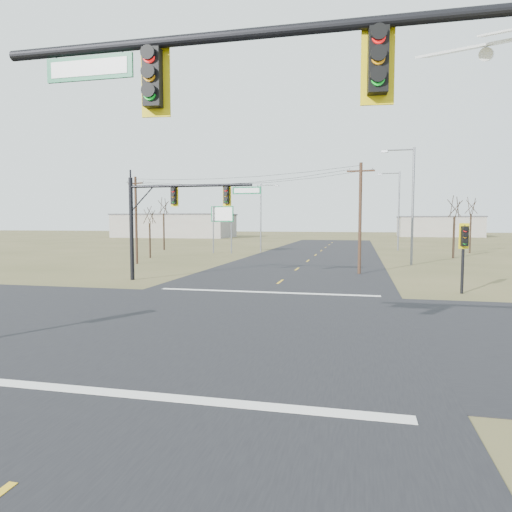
{
  "coord_description": "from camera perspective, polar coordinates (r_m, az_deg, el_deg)",
  "views": [
    {
      "loc": [
        4.87,
        -16.44,
        3.83
      ],
      "look_at": [
        0.91,
        1.0,
        2.48
      ],
      "focal_mm": 32.0,
      "sensor_mm": 36.0,
      "label": 1
    }
  ],
  "objects": [
    {
      "name": "mast_arm_far",
      "position": [
        29.73,
        -10.09,
        6.22
      ],
      "size": [
        8.83,
        0.47,
        6.7
      ],
      "rotation": [
        0.0,
        0.0,
        -0.14
      ],
      "color": "black",
      "rests_on": "ground"
    },
    {
      "name": "bare_tree_c",
      "position": [
        52.2,
        23.59,
        5.75
      ],
      "size": [
        3.89,
        3.89,
        6.98
      ],
      "rotation": [
        0.0,
        0.0,
        -0.41
      ],
      "color": "black",
      "rests_on": "ground"
    },
    {
      "name": "bare_tree_d",
      "position": [
        61.77,
        25.31,
        5.74
      ],
      "size": [
        2.77,
        2.77,
        7.23
      ],
      "rotation": [
        0.0,
        0.0,
        0.01
      ],
      "color": "black",
      "rests_on": "ground"
    },
    {
      "name": "road_ns",
      "position": [
        17.57,
        -3.65,
        -8.26
      ],
      "size": [
        14.0,
        160.0,
        0.02
      ],
      "primitive_type": "cube",
      "color": "black",
      "rests_on": "ground"
    },
    {
      "name": "road_ew",
      "position": [
        17.57,
        -3.65,
        -8.26
      ],
      "size": [
        160.0,
        14.0,
        0.02
      ],
      "primitive_type": "cube",
      "color": "black",
      "rests_on": "ground"
    },
    {
      "name": "pedestal_signal_ne",
      "position": [
        26.38,
        24.57,
        1.68
      ],
      "size": [
        0.66,
        0.56,
        3.78
      ],
      "rotation": [
        0.0,
        0.0,
        0.33
      ],
      "color": "black",
      "rests_on": "ground"
    },
    {
      "name": "warehouse_mid",
      "position": [
        128.04,
        21.87,
        3.39
      ],
      "size": [
        20.0,
        12.0,
        5.0
      ],
      "primitive_type": "cube",
      "color": "gray",
      "rests_on": "ground"
    },
    {
      "name": "bare_tree_a",
      "position": [
        49.47,
        -13.17,
        5.06
      ],
      "size": [
        3.12,
        3.12,
        5.8
      ],
      "rotation": [
        0.0,
        0.0,
        -0.41
      ],
      "color": "black",
      "rests_on": "ground"
    },
    {
      "name": "highway_sign",
      "position": [
        55.57,
        -4.24,
        4.54
      ],
      "size": [
        3.0,
        0.72,
        5.73
      ],
      "rotation": [
        0.0,
        0.0,
        -0.21
      ],
      "color": "slate",
      "rests_on": "ground"
    },
    {
      "name": "stop_bar_near",
      "position": [
        10.87,
        -15.38,
        -16.31
      ],
      "size": [
        12.0,
        0.4,
        0.01
      ],
      "primitive_type": "cube",
      "color": "silver",
      "rests_on": "road_ns"
    },
    {
      "name": "ground",
      "position": [
        17.57,
        -3.65,
        -8.29
      ],
      "size": [
        320.0,
        320.0,
        0.0
      ],
      "primitive_type": "plane",
      "color": "brown",
      "rests_on": "ground"
    },
    {
      "name": "streetlight_c",
      "position": [
        57.52,
        0.78,
        5.29
      ],
      "size": [
        2.41,
        0.31,
        8.6
      ],
      "rotation": [
        0.0,
        0.0,
        -0.22
      ],
      "color": "slate",
      "rests_on": "ground"
    },
    {
      "name": "streetlight_a",
      "position": [
        42.54,
        18.72,
        6.72
      ],
      "size": [
        2.89,
        0.41,
        10.32
      ],
      "rotation": [
        0.0,
        0.0,
        -0.3
      ],
      "color": "slate",
      "rests_on": "ground"
    },
    {
      "name": "utility_pole_near",
      "position": [
        34.19,
        12.88,
        4.91
      ],
      "size": [
        1.98,
        0.25,
        8.1
      ],
      "rotation": [
        0.0,
        0.0,
        -0.07
      ],
      "color": "#402A1B",
      "rests_on": "ground"
    },
    {
      "name": "mast_arm_near",
      "position": [
        8.18,
        18.07,
        16.4
      ],
      "size": [
        11.13,
        0.45,
        7.68
      ],
      "rotation": [
        0.0,
        0.0,
        0.09
      ],
      "color": "black",
      "rests_on": "ground"
    },
    {
      "name": "utility_pole_far",
      "position": [
        42.87,
        -14.76,
        4.59
      ],
      "size": [
        1.82,
        0.87,
        7.88
      ],
      "rotation": [
        0.0,
        0.0,
        -0.41
      ],
      "color": "#402A1B",
      "rests_on": "ground"
    },
    {
      "name": "streetlight_b",
      "position": [
        63.85,
        17.22,
        5.94
      ],
      "size": [
        2.92,
        0.37,
        10.46
      ],
      "rotation": [
        0.0,
        0.0,
        -0.21
      ],
      "color": "slate",
      "rests_on": "ground"
    },
    {
      "name": "bare_tree_b",
      "position": [
        63.29,
        -11.49,
        6.21
      ],
      "size": [
        3.71,
        3.71,
        7.54
      ],
      "rotation": [
        0.0,
        0.0,
        0.31
      ],
      "color": "black",
      "rests_on": "ground"
    },
    {
      "name": "stop_bar_far",
      "position": [
        24.73,
        1.29,
        -4.54
      ],
      "size": [
        12.0,
        0.4,
        0.01
      ],
      "primitive_type": "cube",
      "color": "silver",
      "rests_on": "road_ns"
    },
    {
      "name": "warehouse_left",
      "position": [
        115.52,
        -10.09,
        3.69
      ],
      "size": [
        28.0,
        14.0,
        5.5
      ],
      "primitive_type": "cube",
      "color": "gray",
      "rests_on": "ground"
    }
  ]
}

